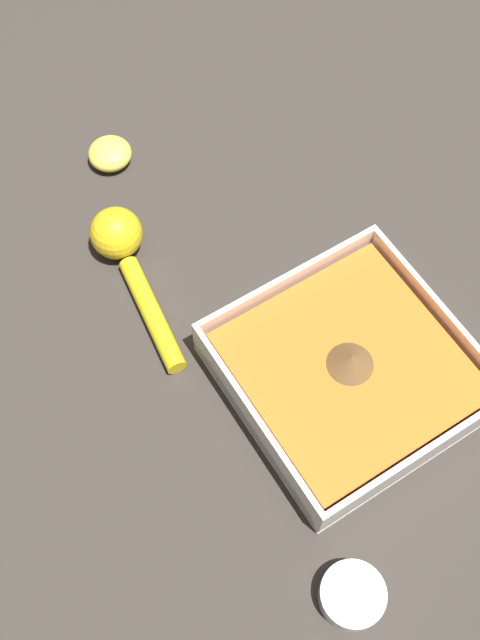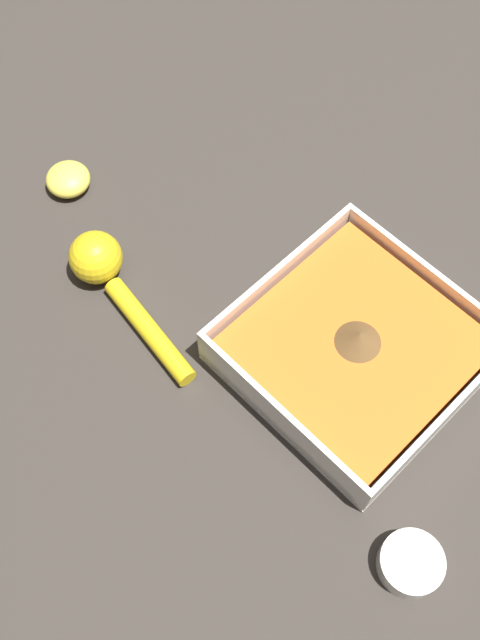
% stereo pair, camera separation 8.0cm
% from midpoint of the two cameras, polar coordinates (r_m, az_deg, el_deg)
% --- Properties ---
extents(ground_plane, '(4.00, 4.00, 0.00)m').
position_cam_midpoint_polar(ground_plane, '(0.82, 4.52, -3.09)').
color(ground_plane, '#332D28').
extents(square_dish, '(0.24, 0.24, 0.06)m').
position_cam_midpoint_polar(square_dish, '(0.80, 5.94, -2.58)').
color(square_dish, silver).
rests_on(square_dish, ground_plane).
extents(spice_bowl, '(0.06, 0.06, 0.03)m').
position_cam_midpoint_polar(spice_bowl, '(0.75, 9.75, -18.15)').
color(spice_bowl, silver).
rests_on(spice_bowl, ground_plane).
extents(lemon_squeezer, '(0.21, 0.06, 0.06)m').
position_cam_midpoint_polar(lemon_squeezer, '(0.85, -12.65, 3.13)').
color(lemon_squeezer, yellow).
rests_on(lemon_squeezer, ground_plane).
extents(lemon_half, '(0.05, 0.05, 0.03)m').
position_cam_midpoint_polar(lemon_half, '(0.95, -15.36, 10.10)').
color(lemon_half, '#EFDB4C').
rests_on(lemon_half, ground_plane).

